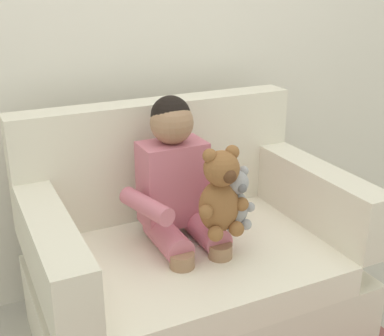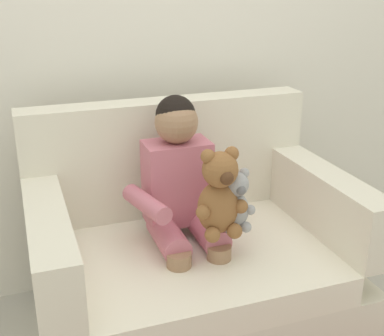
% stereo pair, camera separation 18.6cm
% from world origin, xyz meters
% --- Properties ---
extents(ground_plane, '(8.00, 8.00, 0.00)m').
position_xyz_m(ground_plane, '(0.00, 0.00, 0.00)').
color(ground_plane, '#ADA89E').
extents(back_wall, '(6.00, 0.10, 2.60)m').
position_xyz_m(back_wall, '(0.00, 0.63, 1.30)').
color(back_wall, silver).
rests_on(back_wall, ground).
extents(armchair, '(1.25, 0.86, 0.96)m').
position_xyz_m(armchair, '(0.00, 0.04, 0.32)').
color(armchair, silver).
rests_on(armchair, ground).
extents(seated_child, '(0.45, 0.39, 0.82)m').
position_xyz_m(seated_child, '(-0.03, 0.06, 0.66)').
color(seated_child, '#C66B7F').
rests_on(seated_child, armchair).
extents(plush_brown, '(0.20, 0.16, 0.34)m').
position_xyz_m(plush_brown, '(0.04, -0.13, 0.71)').
color(plush_brown, brown).
rests_on(plush_brown, armchair).
extents(plush_grey, '(0.14, 0.12, 0.24)m').
position_xyz_m(plush_grey, '(0.12, -0.12, 0.67)').
color(plush_grey, '#9E9EA3').
rests_on(plush_grey, armchair).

